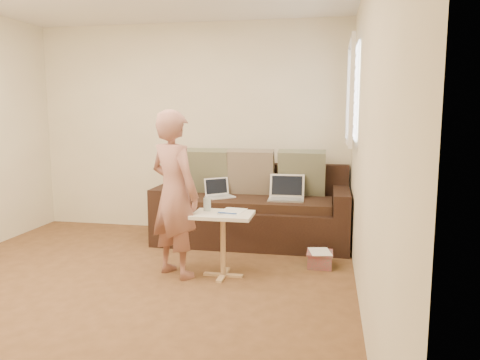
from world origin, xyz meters
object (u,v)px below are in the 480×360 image
at_px(laptop_white, 220,197).
at_px(drinking_glass, 207,204).
at_px(laptop_silver, 286,200).
at_px(side_table, 223,245).
at_px(person, 174,194).
at_px(sofa, 252,206).
at_px(striped_box, 320,259).

relative_size(laptop_white, drinking_glass, 2.54).
distance_m(laptop_silver, side_table, 1.24).
bearing_deg(person, sofa, -82.44).
relative_size(laptop_silver, striped_box, 1.59).
xyz_separation_m(person, striped_box, (1.32, 0.47, -0.69)).
height_order(laptop_white, drinking_glass, drinking_glass).
bearing_deg(side_table, sofa, 86.52).
relative_size(laptop_silver, person, 0.26).
distance_m(sofa, laptop_white, 0.39).
height_order(laptop_silver, striped_box, laptop_silver).
xyz_separation_m(sofa, striped_box, (0.80, -0.78, -0.35)).
bearing_deg(striped_box, side_table, -153.86).
bearing_deg(striped_box, laptop_white, 148.18).
relative_size(laptop_white, side_table, 0.51).
height_order(sofa, drinking_glass, sofa).
distance_m(sofa, person, 1.40).
bearing_deg(laptop_white, laptop_silver, -41.50).
height_order(sofa, striped_box, sofa).
distance_m(laptop_white, side_table, 1.21).
height_order(person, striped_box, person).
height_order(laptop_silver, drinking_glass, drinking_glass).
xyz_separation_m(sofa, laptop_silver, (0.40, -0.09, 0.10)).
relative_size(laptop_white, person, 0.20).
height_order(laptop_white, striped_box, laptop_white).
distance_m(laptop_silver, person, 1.50).
height_order(person, side_table, person).
height_order(side_table, drinking_glass, drinking_glass).
height_order(laptop_silver, person, person).
bearing_deg(laptop_white, person, -136.16).
bearing_deg(person, drinking_glass, -126.79).
xyz_separation_m(sofa, person, (-0.52, -1.25, 0.34)).
relative_size(laptop_silver, side_table, 0.67).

